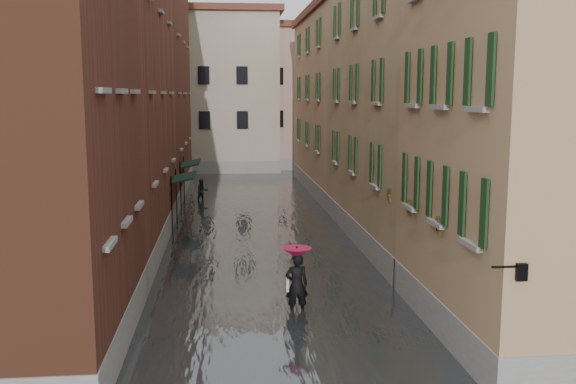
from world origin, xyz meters
TOP-DOWN VIEW (x-y plane):
  - ground at (0.00, 0.00)m, footprint 120.00×120.00m
  - floodwater at (0.00, 13.00)m, footprint 10.00×60.00m
  - building_left_mid at (-7.00, 9.00)m, footprint 6.00×14.00m
  - building_left_far at (-7.00, 24.00)m, footprint 6.00×16.00m
  - building_right_near at (7.00, -2.00)m, footprint 6.00×8.00m
  - building_right_mid at (7.00, 9.00)m, footprint 6.00×14.00m
  - building_right_far at (7.00, 24.00)m, footprint 6.00×16.00m
  - building_end_cream at (-3.00, 38.00)m, footprint 12.00×9.00m
  - building_end_pink at (6.00, 40.00)m, footprint 10.00×9.00m
  - awning_near at (-3.49, 13.14)m, footprint 1.09×3.01m
  - awning_far at (-3.48, 19.47)m, footprint 1.09×3.29m
  - wall_lantern at (4.33, -6.00)m, footprint 0.71×0.22m
  - window_planters at (4.12, 0.37)m, footprint 0.59×5.84m
  - pedestrian_main at (0.56, 0.26)m, footprint 0.90×0.90m
  - pedestrian_far at (-2.86, 20.64)m, footprint 0.86×0.78m

SIDE VIEW (x-z plane):
  - ground at x=0.00m, z-range 0.00..0.00m
  - floodwater at x=0.00m, z-range 0.00..0.20m
  - pedestrian_far at x=-2.86m, z-range 0.00..1.46m
  - pedestrian_main at x=0.56m, z-range 0.18..2.24m
  - awning_near at x=-3.49m, z-range 1.07..3.87m
  - awning_far at x=-3.48m, z-range 1.07..3.87m
  - wall_lantern at x=4.33m, z-range 2.83..3.18m
  - window_planters at x=4.12m, z-range 3.09..3.93m
  - building_right_near at x=7.00m, z-range 0.00..11.50m
  - building_right_far at x=7.00m, z-range 0.00..11.50m
  - building_end_pink at x=6.00m, z-range 0.00..12.00m
  - building_left_mid at x=-7.00m, z-range 0.00..12.50m
  - building_right_mid at x=7.00m, z-range 0.00..13.00m
  - building_end_cream at x=-3.00m, z-range 0.00..13.00m
  - building_left_far at x=-7.00m, z-range 0.00..14.00m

